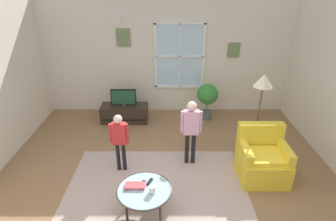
{
  "coord_description": "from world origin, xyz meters",
  "views": [
    {
      "loc": [
        0.03,
        -3.12,
        3.02
      ],
      "look_at": [
        0.04,
        0.71,
        1.17
      ],
      "focal_mm": 28.92,
      "sensor_mm": 36.0,
      "label": 1
    }
  ],
  "objects_px": {
    "tv_stand": "(124,113)",
    "person_pink_shirt": "(190,126)",
    "armchair": "(261,159)",
    "remote_near_cup": "(149,182)",
    "television": "(123,97)",
    "floor_lamp": "(262,89)",
    "coffee_table": "(144,191)",
    "cup": "(152,189)",
    "book_stack": "(135,186)",
    "potted_plant_by_window": "(207,96)",
    "remote_near_books": "(142,184)",
    "person_red_shirt": "(119,137)"
  },
  "relations": [
    {
      "from": "television",
      "to": "floor_lamp",
      "type": "height_order",
      "value": "floor_lamp"
    },
    {
      "from": "person_red_shirt",
      "to": "cup",
      "type": "bearing_deg",
      "value": -60.17
    },
    {
      "from": "television",
      "to": "coffee_table",
      "type": "xyz_separation_m",
      "value": [
        0.69,
        -2.83,
        -0.21
      ]
    },
    {
      "from": "tv_stand",
      "to": "remote_near_books",
      "type": "bearing_deg",
      "value": -76.45
    },
    {
      "from": "coffee_table",
      "to": "book_stack",
      "type": "height_order",
      "value": "book_stack"
    },
    {
      "from": "coffee_table",
      "to": "potted_plant_by_window",
      "type": "distance_m",
      "value": 3.2
    },
    {
      "from": "coffee_table",
      "to": "floor_lamp",
      "type": "height_order",
      "value": "floor_lamp"
    },
    {
      "from": "tv_stand",
      "to": "television",
      "type": "height_order",
      "value": "television"
    },
    {
      "from": "remote_near_cup",
      "to": "coffee_table",
      "type": "bearing_deg",
      "value": -113.92
    },
    {
      "from": "coffee_table",
      "to": "cup",
      "type": "height_order",
      "value": "cup"
    },
    {
      "from": "coffee_table",
      "to": "person_red_shirt",
      "type": "relative_size",
      "value": 0.72
    },
    {
      "from": "tv_stand",
      "to": "remote_near_books",
      "type": "relative_size",
      "value": 7.68
    },
    {
      "from": "coffee_table",
      "to": "floor_lamp",
      "type": "xyz_separation_m",
      "value": [
        1.93,
        1.41,
        0.95
      ]
    },
    {
      "from": "remote_near_books",
      "to": "armchair",
      "type": "bearing_deg",
      "value": 20.58
    },
    {
      "from": "cup",
      "to": "book_stack",
      "type": "bearing_deg",
      "value": 156.46
    },
    {
      "from": "remote_near_cup",
      "to": "person_pink_shirt",
      "type": "distance_m",
      "value": 1.27
    },
    {
      "from": "coffee_table",
      "to": "person_pink_shirt",
      "type": "xyz_separation_m",
      "value": [
        0.72,
        1.19,
        0.37
      ]
    },
    {
      "from": "tv_stand",
      "to": "person_pink_shirt",
      "type": "distance_m",
      "value": 2.24
    },
    {
      "from": "tv_stand",
      "to": "floor_lamp",
      "type": "bearing_deg",
      "value": -28.41
    },
    {
      "from": "tv_stand",
      "to": "potted_plant_by_window",
      "type": "height_order",
      "value": "potted_plant_by_window"
    },
    {
      "from": "coffee_table",
      "to": "floor_lamp",
      "type": "relative_size",
      "value": 0.48
    },
    {
      "from": "armchair",
      "to": "floor_lamp",
      "type": "relative_size",
      "value": 0.54
    },
    {
      "from": "armchair",
      "to": "floor_lamp",
      "type": "distance_m",
      "value": 1.18
    },
    {
      "from": "armchair",
      "to": "floor_lamp",
      "type": "xyz_separation_m",
      "value": [
        0.03,
        0.58,
        1.02
      ]
    },
    {
      "from": "coffee_table",
      "to": "floor_lamp",
      "type": "distance_m",
      "value": 2.57
    },
    {
      "from": "coffee_table",
      "to": "person_red_shirt",
      "type": "distance_m",
      "value": 1.13
    },
    {
      "from": "floor_lamp",
      "to": "tv_stand",
      "type": "bearing_deg",
      "value": 151.59
    },
    {
      "from": "person_pink_shirt",
      "to": "floor_lamp",
      "type": "height_order",
      "value": "floor_lamp"
    },
    {
      "from": "remote_near_books",
      "to": "remote_near_cup",
      "type": "xyz_separation_m",
      "value": [
        0.1,
        0.05,
        0.0
      ]
    },
    {
      "from": "remote_near_books",
      "to": "remote_near_cup",
      "type": "relative_size",
      "value": 1.0
    },
    {
      "from": "coffee_table",
      "to": "potted_plant_by_window",
      "type": "bearing_deg",
      "value": 67.05
    },
    {
      "from": "remote_near_books",
      "to": "person_red_shirt",
      "type": "relative_size",
      "value": 0.13
    },
    {
      "from": "armchair",
      "to": "potted_plant_by_window",
      "type": "distance_m",
      "value": 2.22
    },
    {
      "from": "armchair",
      "to": "remote_near_cup",
      "type": "xyz_separation_m",
      "value": [
        -1.83,
        -0.68,
        0.11
      ]
    },
    {
      "from": "remote_near_cup",
      "to": "potted_plant_by_window",
      "type": "distance_m",
      "value": 3.03
    },
    {
      "from": "book_stack",
      "to": "coffee_table",
      "type": "bearing_deg",
      "value": -20.83
    },
    {
      "from": "book_stack",
      "to": "cup",
      "type": "xyz_separation_m",
      "value": [
        0.24,
        -0.11,
        0.03
      ]
    },
    {
      "from": "book_stack",
      "to": "person_red_shirt",
      "type": "distance_m",
      "value": 1.02
    },
    {
      "from": "coffee_table",
      "to": "remote_near_books",
      "type": "height_order",
      "value": "remote_near_books"
    },
    {
      "from": "book_stack",
      "to": "remote_near_cup",
      "type": "distance_m",
      "value": 0.22
    },
    {
      "from": "remote_near_cup",
      "to": "television",
      "type": "bearing_deg",
      "value": 105.82
    },
    {
      "from": "television",
      "to": "floor_lamp",
      "type": "relative_size",
      "value": 0.36
    },
    {
      "from": "remote_near_cup",
      "to": "person_pink_shirt",
      "type": "xyz_separation_m",
      "value": [
        0.66,
        1.04,
        0.33
      ]
    },
    {
      "from": "cup",
      "to": "person_red_shirt",
      "type": "height_order",
      "value": "person_red_shirt"
    },
    {
      "from": "remote_near_books",
      "to": "floor_lamp",
      "type": "xyz_separation_m",
      "value": [
        1.96,
        1.31,
        0.91
      ]
    },
    {
      "from": "person_pink_shirt",
      "to": "potted_plant_by_window",
      "type": "distance_m",
      "value": 1.84
    },
    {
      "from": "television",
      "to": "cup",
      "type": "relative_size",
      "value": 5.49
    },
    {
      "from": "book_stack",
      "to": "remote_near_cup",
      "type": "height_order",
      "value": "book_stack"
    },
    {
      "from": "person_red_shirt",
      "to": "book_stack",
      "type": "bearing_deg",
      "value": -69.35
    },
    {
      "from": "television",
      "to": "cup",
      "type": "height_order",
      "value": "television"
    }
  ]
}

